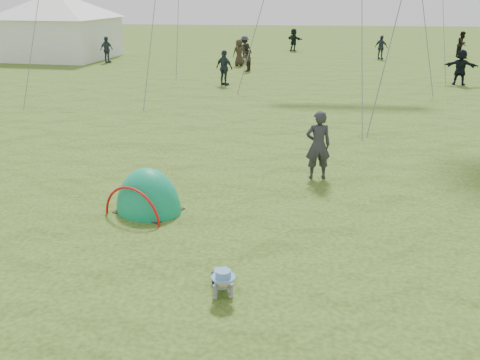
# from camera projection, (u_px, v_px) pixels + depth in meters

# --- Properties ---
(ground) EXTENTS (140.00, 140.00, 0.00)m
(ground) POSITION_uv_depth(u_px,v_px,m) (223.00, 299.00, 8.19)
(ground) COLOR #1D4715
(crawling_toddler) EXTENTS (0.62, 0.77, 0.52)m
(crawling_toddler) POSITION_uv_depth(u_px,v_px,m) (222.00, 279.00, 8.27)
(crawling_toddler) COLOR black
(crawling_toddler) RESTS_ON ground
(popup_tent) EXTENTS (1.84, 1.71, 1.91)m
(popup_tent) POSITION_uv_depth(u_px,v_px,m) (149.00, 211.00, 11.48)
(popup_tent) COLOR #028541
(popup_tent) RESTS_ON ground
(standing_adult) EXTENTS (0.70, 0.52, 1.73)m
(standing_adult) POSITION_uv_depth(u_px,v_px,m) (318.00, 145.00, 13.21)
(standing_adult) COLOR #2A2930
(standing_adult) RESTS_ON ground
(event_marquee) EXTENTS (7.55, 7.55, 4.77)m
(event_marquee) POSITION_uv_depth(u_px,v_px,m) (58.00, 23.00, 36.74)
(event_marquee) COLOR white
(event_marquee) RESTS_ON ground
(crowd_person_1) EXTENTS (0.74, 0.88, 1.61)m
(crowd_person_1) POSITION_uv_depth(u_px,v_px,m) (246.00, 57.00, 31.23)
(crowd_person_1) COLOR #2D251E
(crowd_person_1) RESTS_ON ground
(crowd_person_2) EXTENTS (1.08, 0.91, 1.73)m
(crowd_person_2) POSITION_uv_depth(u_px,v_px,m) (224.00, 68.00, 26.49)
(crowd_person_2) COLOR #232E35
(crowd_person_2) RESTS_ON ground
(crowd_person_4) EXTENTS (0.91, 0.77, 1.58)m
(crowd_person_4) POSITION_uv_depth(u_px,v_px,m) (51.00, 40.00, 42.51)
(crowd_person_4) COLOR black
(crowd_person_4) RESTS_ON ground
(crowd_person_5) EXTENTS (1.45, 1.53, 1.72)m
(crowd_person_5) POSITION_uv_depth(u_px,v_px,m) (294.00, 40.00, 41.83)
(crowd_person_5) COLOR black
(crowd_person_5) RESTS_ON ground
(crowd_person_7) EXTENTS (0.95, 0.83, 1.68)m
(crowd_person_7) POSITION_uv_depth(u_px,v_px,m) (70.00, 38.00, 43.85)
(crowd_person_7) COLOR black
(crowd_person_7) RESTS_ON ground
(crowd_person_8) EXTENTS (0.85, 1.06, 1.69)m
(crowd_person_8) POSITION_uv_depth(u_px,v_px,m) (107.00, 50.00, 34.96)
(crowd_person_8) COLOR #2C3844
(crowd_person_8) RESTS_ON ground
(crowd_person_9) EXTENTS (1.26, 1.15, 1.70)m
(crowd_person_9) POSITION_uv_depth(u_px,v_px,m) (245.00, 49.00, 35.13)
(crowd_person_9) COLOR #262630
(crowd_person_9) RESTS_ON ground
(crowd_person_10) EXTENTS (0.95, 0.83, 1.63)m
(crowd_person_10) POSITION_uv_depth(u_px,v_px,m) (239.00, 53.00, 33.47)
(crowd_person_10) COLOR #2D251B
(crowd_person_10) RESTS_ON ground
(crowd_person_11) EXTENTS (1.71, 0.99, 1.76)m
(crowd_person_11) POSITION_uv_depth(u_px,v_px,m) (461.00, 67.00, 26.63)
(crowd_person_11) COLOR black
(crowd_person_11) RESTS_ON ground
(crowd_person_13) EXTENTS (1.07, 1.10, 1.78)m
(crowd_person_13) POSITION_uv_depth(u_px,v_px,m) (462.00, 44.00, 38.01)
(crowd_person_13) COLOR black
(crowd_person_13) RESTS_ON ground
(crowd_person_14) EXTENTS (1.00, 0.87, 1.62)m
(crowd_person_14) POSITION_uv_depth(u_px,v_px,m) (381.00, 47.00, 36.71)
(crowd_person_14) COLOR #2A323F
(crowd_person_14) RESTS_ON ground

